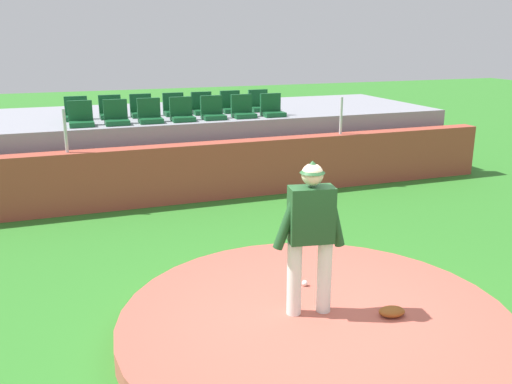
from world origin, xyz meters
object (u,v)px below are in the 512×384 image
object	(u,v)px
pitcher	(311,227)
stadium_chair_1	(116,117)
stadium_chair_3	(182,113)
stadium_chair_4	(213,112)
fielding_glove	(392,312)
stadium_chair_13	(259,104)
stadium_chair_8	(111,111)
stadium_chair_10	(174,108)
stadium_chair_2	(150,115)
stadium_chair_5	(243,110)
stadium_chair_9	(142,110)
stadium_chair_7	(77,113)
stadium_chair_11	(203,107)
stadium_chair_12	(231,106)
baseball	(305,283)
stadium_chair_0	(81,118)
stadium_chair_6	(272,109)

from	to	relation	value
pitcher	stadium_chair_1	world-z (taller)	pitcher
stadium_chair_3	stadium_chair_4	size ratio (longest dim) A/B	1.00
fielding_glove	stadium_chair_13	world-z (taller)	stadium_chair_13
stadium_chair_8	stadium_chair_10	size ratio (longest dim) A/B	1.00
stadium_chair_1	stadium_chair_2	xyz separation A→B (m)	(0.69, 0.02, 0.00)
stadium_chair_5	stadium_chair_9	world-z (taller)	same
stadium_chair_3	stadium_chair_7	xyz separation A→B (m)	(-2.12, 0.90, 0.00)
stadium_chair_10	stadium_chair_11	distance (m)	0.66
stadium_chair_5	stadium_chair_8	world-z (taller)	same
fielding_glove	stadium_chair_3	distance (m)	7.10
stadium_chair_8	stadium_chair_11	xyz separation A→B (m)	(2.09, -0.03, 0.00)
stadium_chair_2	stadium_chair_12	xyz separation A→B (m)	(2.09, 0.93, 0.00)
stadium_chair_1	stadium_chair_13	bearing A→B (deg)	-164.75
fielding_glove	stadium_chair_8	bearing A→B (deg)	-64.22
stadium_chair_9	baseball	bearing A→B (deg)	97.61
stadium_chair_3	stadium_chair_12	distance (m)	1.69
stadium_chair_0	stadium_chair_6	xyz separation A→B (m)	(4.16, -0.01, 0.00)
stadium_chair_9	stadium_chair_11	size ratio (longest dim) A/B	1.00
stadium_chair_7	stadium_chair_10	distance (m)	2.14
stadium_chair_9	stadium_chair_11	world-z (taller)	same
stadium_chair_9	stadium_chair_13	distance (m)	2.84
pitcher	stadium_chair_3	xyz separation A→B (m)	(0.05, 6.53, 0.38)
fielding_glove	stadium_chair_4	world-z (taller)	stadium_chair_4
stadium_chair_12	stadium_chair_3	bearing A→B (deg)	33.72
baseball	stadium_chair_6	world-z (taller)	stadium_chair_6
stadium_chair_5	stadium_chair_11	distance (m)	1.11
fielding_glove	baseball	bearing A→B (deg)	-49.90
stadium_chair_4	stadium_chair_5	world-z (taller)	same
stadium_chair_0	stadium_chair_5	world-z (taller)	same
stadium_chair_3	stadium_chair_5	size ratio (longest dim) A/B	1.00
stadium_chair_8	stadium_chair_7	bearing A→B (deg)	2.08
stadium_chair_0	stadium_chair_10	bearing A→B (deg)	-156.97
fielding_glove	stadium_chair_5	bearing A→B (deg)	-84.76
baseball	stadium_chair_0	size ratio (longest dim) A/B	0.15
pitcher	stadium_chair_10	distance (m)	7.45
stadium_chair_5	stadium_chair_11	xyz separation A→B (m)	(-0.71, 0.85, 0.00)
stadium_chair_5	stadium_chair_8	distance (m)	2.93
pitcher	stadium_chair_12	world-z (taller)	pitcher
stadium_chair_1	stadium_chair_10	size ratio (longest dim) A/B	1.00
baseball	stadium_chair_2	xyz separation A→B (m)	(-0.88, 5.91, 1.36)
stadium_chair_2	stadium_chair_11	bearing A→B (deg)	-147.12
stadium_chair_11	stadium_chair_12	bearing A→B (deg)	-176.32
baseball	stadium_chair_3	size ratio (longest dim) A/B	0.15
stadium_chair_7	stadium_chair_6	bearing A→B (deg)	168.06
pitcher	stadium_chair_13	xyz separation A→B (m)	(2.17, 7.47, 0.38)
stadium_chair_0	stadium_chair_4	size ratio (longest dim) A/B	1.00
stadium_chair_10	stadium_chair_13	xyz separation A→B (m)	(2.10, 0.03, 0.00)
stadium_chair_8	stadium_chair_2	bearing A→B (deg)	127.87
stadium_chair_10	stadium_chair_11	bearing A→B (deg)	178.62
baseball	stadium_chair_0	bearing A→B (deg)	110.93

